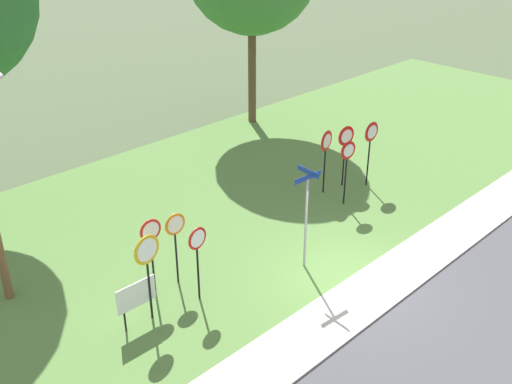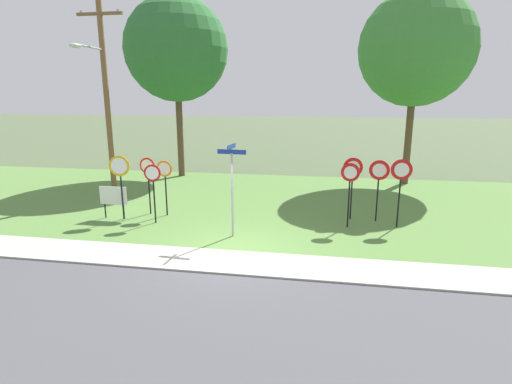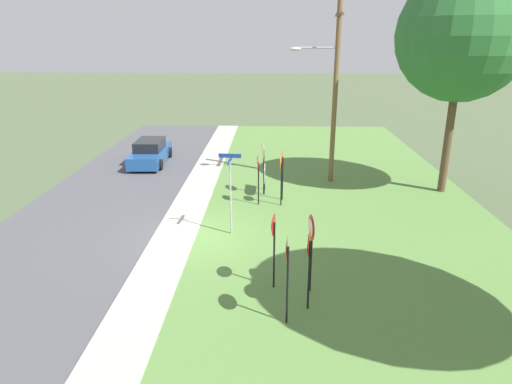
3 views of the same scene
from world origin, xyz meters
The scene contains 13 objects.
ground_plane centered at (0.00, 0.00, 0.00)m, with size 160.00×160.00×0.00m, color #4C5B3D.
sidewalk_strip centered at (0.00, -0.80, 0.03)m, with size 44.00×1.60×0.06m, color #ADAA9E.
grass_median centered at (0.00, 6.00, 0.02)m, with size 44.00×12.00×0.04m, color #567F3D.
stop_sign_near_left centered at (-4.89, 2.40, 1.83)m, with size 0.77×0.13×2.45m.
stop_sign_near_right centered at (-3.46, 3.18, 1.59)m, with size 0.62×0.10×2.18m.
stop_sign_far_left centered at (-3.52, 2.19, 1.60)m, with size 0.61×0.12×2.19m.
stop_sign_far_center centered at (-4.19, 3.26, 1.65)m, with size 0.63×0.10×2.26m.
yield_sign_near_left centered at (3.62, 3.89, 1.80)m, with size 0.74×0.15×2.36m.
yield_sign_near_right centered at (3.46, 2.84, 1.76)m, with size 0.65×0.14×2.33m.
yield_sign_far_left centered at (4.55, 3.76, 1.76)m, with size 0.72×0.16×2.31m.
yield_sign_far_right centered at (5.21, 3.16, 1.87)m, with size 0.73×0.11×2.46m.
street_name_post centered at (-0.37, 1.29, 1.87)m, with size 0.96×0.82×3.08m.
notice_board centered at (-5.27, 2.46, 0.87)m, with size 1.10×0.06×1.25m.
Camera 1 is at (-11.42, -8.04, 9.84)m, focal length 41.87 mm.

